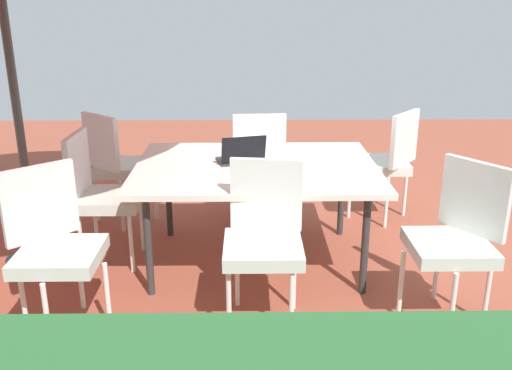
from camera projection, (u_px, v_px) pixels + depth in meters
ground_plane at (256, 262)px, 4.25m from camera, size 10.00×10.00×0.02m
dining_table at (256, 171)px, 4.01m from camera, size 1.72×1.27×0.75m
chair_east at (100, 191)px, 4.07m from camera, size 0.47×0.46×0.98m
chair_southeast at (118, 162)px, 4.79m from camera, size 0.58×0.59×0.98m
chair_north at (264, 235)px, 3.33m from camera, size 0.47×0.48×0.98m
chair_northwest at (456, 235)px, 3.33m from camera, size 0.58×0.58×0.98m
chair_south at (258, 160)px, 4.85m from camera, size 0.46×0.47×0.98m
chair_southwest at (387, 159)px, 4.87m from camera, size 0.59×0.58×0.98m
chair_northeast at (54, 243)px, 3.23m from camera, size 0.58×0.59×0.98m
laptop at (241, 156)px, 4.04m from camera, size 0.37×0.32×0.21m
cup at (295, 167)px, 3.79m from camera, size 0.08×0.08×0.09m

